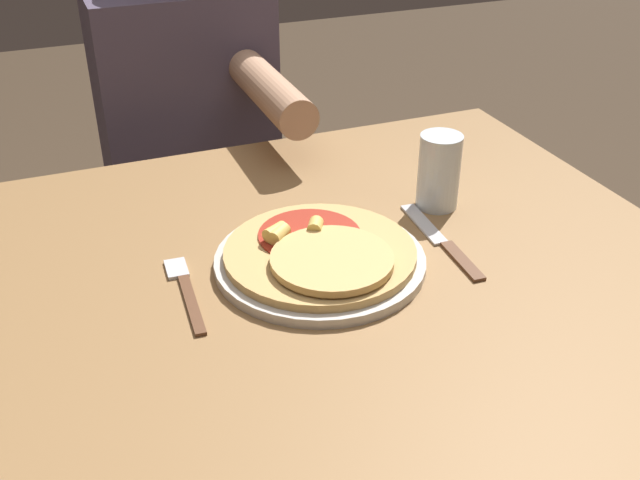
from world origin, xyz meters
name	(u,v)px	position (x,y,z in m)	size (l,w,h in m)	color
dining_table	(361,350)	(0.00, 0.00, 0.64)	(0.95, 0.96, 0.76)	olive
plate	(320,261)	(-0.04, 0.05, 0.77)	(0.29, 0.29, 0.01)	beige
pizza	(321,253)	(-0.04, 0.05, 0.78)	(0.26, 0.26, 0.04)	tan
fork	(185,289)	(-0.22, 0.06, 0.76)	(0.03, 0.18, 0.00)	brown
knife	(442,241)	(0.14, 0.04, 0.76)	(0.03, 0.22, 0.00)	brown
drinking_glass	(439,171)	(0.19, 0.15, 0.82)	(0.06, 0.06, 0.12)	silver
person_diner	(190,134)	(-0.07, 0.74, 0.68)	(0.35, 0.52, 1.17)	#2D2D38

